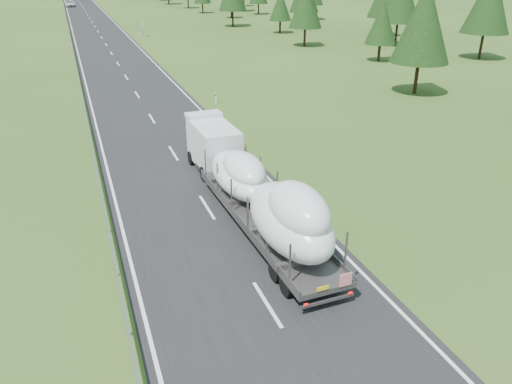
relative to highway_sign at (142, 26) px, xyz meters
name	(u,v)px	position (x,y,z in m)	size (l,w,h in m)	color
ground	(267,304)	(-7.20, -80.00, -1.81)	(400.00, 400.00, 0.00)	#314E1A
road_surface	(94,26)	(-7.20, 20.00, -1.80)	(10.00, 400.00, 0.02)	black
guardrail	(67,24)	(-12.50, 19.94, -1.21)	(0.10, 400.00, 0.76)	slate
marker_posts	(104,4)	(-0.70, 75.00, -1.27)	(0.13, 350.08, 1.00)	silver
highway_sign	(142,26)	(0.00, 0.00, 0.00)	(0.08, 0.90, 2.60)	slate
boat_truck	(254,185)	(-5.37, -73.42, 0.25)	(3.05, 17.68, 4.07)	silver
distant_van	(70,4)	(-10.62, 74.90, -0.95)	(2.86, 6.21, 1.73)	silver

